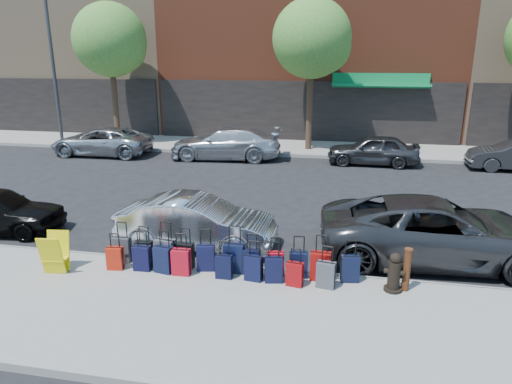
% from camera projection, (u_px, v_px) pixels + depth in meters
% --- Properties ---
extents(ground, '(120.00, 120.00, 0.00)m').
position_uv_depth(ground, '(267.00, 209.00, 14.58)').
color(ground, black).
rests_on(ground, ground).
extents(sidewalk_near, '(60.00, 4.00, 0.15)m').
position_uv_depth(sidewalk_near, '(209.00, 316.00, 8.44)').
color(sidewalk_near, gray).
rests_on(sidewalk_near, ground).
extents(sidewalk_far, '(60.00, 4.00, 0.15)m').
position_uv_depth(sidewalk_far, '(299.00, 148.00, 23.96)').
color(sidewalk_far, gray).
rests_on(sidewalk_far, ground).
extents(curb_near, '(60.00, 0.08, 0.15)m').
position_uv_depth(curb_near, '(235.00, 268.00, 10.34)').
color(curb_near, gray).
rests_on(curb_near, ground).
extents(curb_far, '(60.00, 0.08, 0.15)m').
position_uv_depth(curb_far, '(295.00, 156.00, 22.06)').
color(curb_far, gray).
rests_on(curb_far, ground).
extents(building_left, '(15.00, 12.12, 16.00)m').
position_uv_depth(building_left, '(88.00, 8.00, 32.15)').
color(building_left, '#927759').
rests_on(building_left, ground).
extents(tree_left, '(3.80, 3.80, 7.27)m').
position_uv_depth(tree_left, '(113.00, 42.00, 23.77)').
color(tree_left, black).
rests_on(tree_left, sidewalk_far).
extents(tree_center, '(3.80, 3.80, 7.27)m').
position_uv_depth(tree_center, '(315.00, 41.00, 21.85)').
color(tree_center, black).
rests_on(tree_center, sidewalk_far).
extents(streetlight, '(2.59, 0.18, 8.00)m').
position_uv_depth(streetlight, '(56.00, 57.00, 23.87)').
color(streetlight, '#333338').
rests_on(streetlight, sidewalk_far).
extents(suitcase_front_0, '(0.40, 0.23, 0.95)m').
position_uv_depth(suitcase_front_0, '(122.00, 249.00, 10.45)').
color(suitcase_front_0, '#37383C').
rests_on(suitcase_front_0, sidewalk_near).
extents(suitcase_front_1, '(0.39, 0.24, 0.91)m').
position_uv_depth(suitcase_front_1, '(144.00, 253.00, 10.29)').
color(suitcase_front_1, black).
rests_on(suitcase_front_1, sidewalk_near).
extents(suitcase_front_2, '(0.47, 0.30, 1.06)m').
position_uv_depth(suitcase_front_2, '(166.00, 253.00, 10.15)').
color(suitcase_front_2, '#434349').
rests_on(suitcase_front_2, sidewalk_near).
extents(suitcase_front_3, '(0.40, 0.24, 0.92)m').
position_uv_depth(suitcase_front_3, '(185.00, 255.00, 10.16)').
color(suitcase_front_3, black).
rests_on(suitcase_front_3, sidewalk_near).
extents(suitcase_front_4, '(0.42, 0.28, 0.94)m').
position_uv_depth(suitcase_front_4, '(206.00, 257.00, 10.03)').
color(suitcase_front_4, black).
rests_on(suitcase_front_4, sidewalk_near).
extents(suitcase_front_5, '(0.44, 0.24, 1.05)m').
position_uv_depth(suitcase_front_5, '(234.00, 258.00, 9.93)').
color(suitcase_front_5, black).
rests_on(suitcase_front_5, sidewalk_near).
extents(suitcase_front_6, '(0.39, 0.23, 0.92)m').
position_uv_depth(suitcase_front_6, '(251.00, 262.00, 9.84)').
color(suitcase_front_6, black).
rests_on(suitcase_front_6, sidewalk_near).
extents(suitcase_front_7, '(0.39, 0.26, 0.86)m').
position_uv_depth(suitcase_front_7, '(275.00, 263.00, 9.80)').
color(suitcase_front_7, '#AD0B18').
rests_on(suitcase_front_7, sidewalk_near).
extents(suitcase_front_8, '(0.40, 0.25, 0.92)m').
position_uv_depth(suitcase_front_8, '(299.00, 264.00, 9.71)').
color(suitcase_front_8, black).
rests_on(suitcase_front_8, sidewalk_near).
extents(suitcase_front_9, '(0.43, 0.25, 1.00)m').
position_uv_depth(suitcase_front_9, '(321.00, 266.00, 9.57)').
color(suitcase_front_9, '#940B09').
rests_on(suitcase_front_9, sidewalk_near).
extents(suitcase_front_10, '(0.40, 0.26, 0.91)m').
position_uv_depth(suitcase_front_10, '(350.00, 269.00, 9.52)').
color(suitcase_front_10, black).
rests_on(suitcase_front_10, sidewalk_near).
extents(suitcase_back_0, '(0.37, 0.24, 0.83)m').
position_uv_depth(suitcase_back_0, '(115.00, 258.00, 10.08)').
color(suitcase_back_0, '#B11D0B').
rests_on(suitcase_back_0, sidewalk_near).
extents(suitcase_back_1, '(0.38, 0.23, 0.90)m').
position_uv_depth(suitcase_back_1, '(142.00, 258.00, 10.03)').
color(suitcase_back_1, black).
rests_on(suitcase_back_1, sidewalk_near).
extents(suitcase_back_2, '(0.44, 0.31, 0.95)m').
position_uv_depth(suitcase_back_2, '(164.00, 259.00, 9.93)').
color(suitcase_back_2, black).
rests_on(suitcase_back_2, sidewalk_near).
extents(suitcase_back_3, '(0.40, 0.24, 0.93)m').
position_uv_depth(suitcase_back_3, '(181.00, 262.00, 9.82)').
color(suitcase_back_3, '#AB0B1A').
rests_on(suitcase_back_3, sidewalk_near).
extents(suitcase_back_5, '(0.35, 0.20, 0.82)m').
position_uv_depth(suitcase_back_5, '(224.00, 267.00, 9.68)').
color(suitcase_back_5, black).
rests_on(suitcase_back_5, sidewalk_near).
extents(suitcase_back_6, '(0.39, 0.26, 0.87)m').
position_uv_depth(suitcase_back_6, '(254.00, 268.00, 9.58)').
color(suitcase_back_6, black).
rests_on(suitcase_back_6, sidewalk_near).
extents(suitcase_back_7, '(0.40, 0.27, 0.88)m').
position_uv_depth(suitcase_back_7, '(274.00, 270.00, 9.50)').
color(suitcase_back_7, black).
rests_on(suitcase_back_7, sidewalk_near).
extents(suitcase_back_8, '(0.37, 0.25, 0.81)m').
position_uv_depth(suitcase_back_8, '(295.00, 274.00, 9.35)').
color(suitcase_back_8, maroon).
rests_on(suitcase_back_8, sidewalk_near).
extents(suitcase_back_9, '(0.40, 0.28, 0.89)m').
position_uv_depth(suitcase_back_9, '(326.00, 275.00, 9.27)').
color(suitcase_back_9, '#424248').
rests_on(suitcase_back_9, sidewalk_near).
extents(fire_hydrant, '(0.42, 0.37, 0.82)m').
position_uv_depth(fire_hydrant, '(394.00, 274.00, 9.11)').
color(fire_hydrant, black).
rests_on(fire_hydrant, sidewalk_near).
extents(bollard, '(0.17, 0.17, 0.90)m').
position_uv_depth(bollard, '(407.00, 269.00, 9.10)').
color(bollard, '#38190C').
rests_on(bollard, sidewalk_near).
extents(display_rack, '(0.55, 0.60, 0.88)m').
position_uv_depth(display_rack, '(55.00, 254.00, 9.89)').
color(display_rack, yellow).
rests_on(display_rack, sidewalk_near).
extents(car_near_1, '(3.99, 1.42, 1.31)m').
position_uv_depth(car_near_1, '(197.00, 223.00, 11.53)').
color(car_near_1, silver).
rests_on(car_near_1, ground).
extents(car_near_2, '(5.53, 2.79, 1.50)m').
position_uv_depth(car_near_2, '(436.00, 231.00, 10.73)').
color(car_near_2, '#38383A').
rests_on(car_near_2, ground).
extents(car_far_0, '(4.93, 2.34, 1.36)m').
position_uv_depth(car_far_0, '(102.00, 141.00, 22.42)').
color(car_far_0, '#B1B4B8').
rests_on(car_far_0, ground).
extents(car_far_1, '(5.35, 2.50, 1.51)m').
position_uv_depth(car_far_1, '(226.00, 143.00, 21.53)').
color(car_far_1, silver).
rests_on(car_far_1, ground).
extents(car_far_2, '(4.03, 1.68, 1.36)m').
position_uv_depth(car_far_2, '(373.00, 150.00, 20.40)').
color(car_far_2, '#343437').
rests_on(car_far_2, ground).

